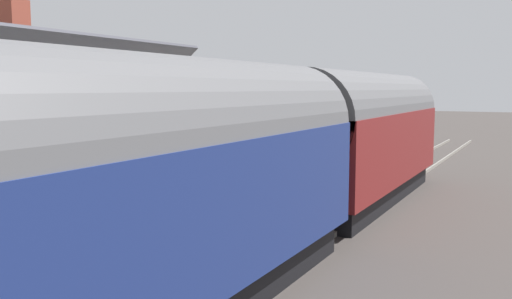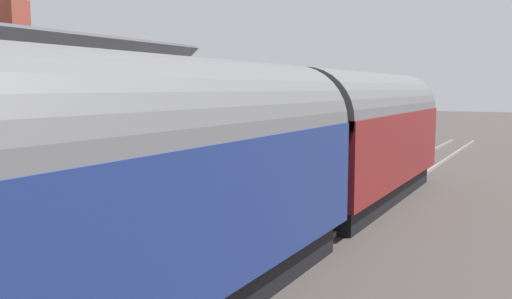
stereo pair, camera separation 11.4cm
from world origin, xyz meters
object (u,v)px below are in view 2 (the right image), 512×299
Objects in this scene: tree_mid_background at (170,73)px; tree_distant at (69,83)px; bench_mid_platform at (284,143)px; lamp_post_platform at (316,101)px; bench_platform_end at (303,139)px; station_sign_board at (303,133)px; planter_edge_near at (319,149)px; planter_under_sign at (250,172)px; bench_near_building at (233,154)px; planter_by_door at (151,188)px; bench_by_lamp at (318,136)px; train at (180,182)px; station_building at (74,136)px.

tree_distant is at bearing 160.17° from tree_mid_background.
lamp_post_platform is (-1.85, -2.22, 1.89)m from bench_mid_platform.
station_sign_board reaches higher than bench_platform_end.
bench_mid_platform is 13.83m from tree_distant.
station_sign_board is (-1.67, 0.01, 0.76)m from planter_edge_near.
tree_distant is at bearing 64.19° from planter_under_sign.
bench_near_building is at bearing 179.76° from bench_platform_end.
tree_mid_background is at bearing 44.15° from planter_under_sign.
planter_by_door is 9.29m from planter_edge_near.
planter_under_sign is at bearing -179.00° from station_sign_board.
bench_mid_platform is at bearing -121.09° from tree_mid_background.
tree_distant is at bearing 83.44° from planter_edge_near.
bench_by_lamp is at bearing 21.02° from lamp_post_platform.
planter_under_sign is at bearing 19.89° from train.
planter_edge_near is at bearing -6.27° from planter_by_door.
planter_edge_near is (9.00, -3.98, -1.07)m from station_building.
bench_by_lamp is 7.10m from station_sign_board.
planter_edge_near is (12.89, 2.61, -0.86)m from train.
station_building is 9.46× the size of planter_under_sign.
bench_mid_platform is at bearing 18.63° from train.
train reaches higher than bench_mid_platform.
tree_distant is (3.48, 15.71, 1.94)m from station_sign_board.
planter_under_sign is 0.13× the size of tree_distant.
bench_platform_end is 0.42× the size of lamp_post_platform.
train is 11.52m from station_sign_board.
tree_mid_background reaches higher than planter_edge_near.
bench_near_building reaches higher than planter_by_door.
tree_mid_background reaches higher than bench_mid_platform.
tree_mid_background is at bearing 35.67° from planter_by_door.
lamp_post_platform is (8.68, -1.07, 2.10)m from planter_by_door.
bench_near_building is 3.40m from planter_under_sign.
planter_by_door is (-0.23, -2.96, -1.23)m from station_building.
tree_mid_background is (8.66, 13.51, 1.42)m from lamp_post_platform.
tree_distant reaches higher than bench_platform_end.
planter_by_door is (-14.31, -1.10, -0.21)m from bench_by_lamp.
station_building is 8.34m from station_sign_board.
tree_distant reaches higher than train.
station_building is 9.90m from planter_edge_near.
planter_by_door is at bearing 162.53° from planter_under_sign.
planter_under_sign is (-10.90, -2.17, -0.17)m from bench_by_lamp.
station_sign_board is (4.15, 0.07, 0.88)m from planter_under_sign.
bench_by_lamp is at bearing 11.28° from planter_under_sign.
bench_mid_platform is 1.86m from bench_platform_end.
planter_under_sign is 17.76m from tree_distant.
bench_near_building is 6.13m from planter_by_door.
bench_near_building is at bearing -110.23° from tree_distant.
station_sign_board is (-2.96, -2.15, 0.71)m from bench_mid_platform.
station_sign_board is at bearing -162.70° from bench_by_lamp.
tree_mid_background is (6.81, 11.29, 3.31)m from bench_mid_platform.
train is 22.28× the size of bench_near_building.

